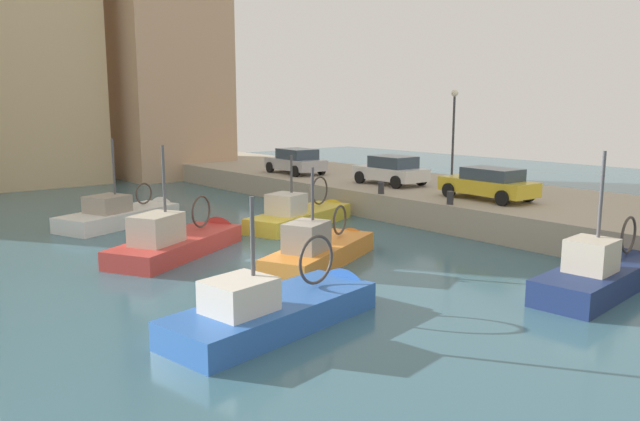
{
  "coord_description": "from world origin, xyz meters",
  "views": [
    {
      "loc": [
        -12.96,
        -17.99,
        5.31
      ],
      "look_at": [
        2.25,
        0.3,
        1.2
      ],
      "focal_mm": 34.73,
      "sensor_mm": 36.0,
      "label": 1
    }
  ],
  "objects_px": {
    "mooring_bollard_mid": "(450,198)",
    "mooring_bollard_north": "(381,188)",
    "parked_car_yellow": "(489,183)",
    "parked_car_silver": "(296,161)",
    "fishing_boat_orange": "(324,258)",
    "fishing_boat_blue": "(284,319)",
    "fishing_boat_red": "(183,248)",
    "fishing_boat_navy": "(607,283)",
    "quay_streetlamp": "(454,121)",
    "fishing_boat_white": "(126,221)",
    "fishing_boat_yellow": "(304,222)",
    "parked_car_white": "(391,170)"
  },
  "relations": [
    {
      "from": "mooring_bollard_mid",
      "to": "mooring_bollard_north",
      "type": "bearing_deg",
      "value": 90.0
    },
    {
      "from": "parked_car_yellow",
      "to": "parked_car_silver",
      "type": "bearing_deg",
      "value": 90.96
    },
    {
      "from": "fishing_boat_orange",
      "to": "mooring_bollard_north",
      "type": "bearing_deg",
      "value": 31.49
    },
    {
      "from": "fishing_boat_blue",
      "to": "parked_car_silver",
      "type": "height_order",
      "value": "fishing_boat_blue"
    },
    {
      "from": "fishing_boat_red",
      "to": "mooring_bollard_north",
      "type": "height_order",
      "value": "fishing_boat_red"
    },
    {
      "from": "fishing_boat_orange",
      "to": "parked_car_yellow",
      "type": "relative_size",
      "value": 1.47
    },
    {
      "from": "fishing_boat_navy",
      "to": "quay_streetlamp",
      "type": "distance_m",
      "value": 15.46
    },
    {
      "from": "fishing_boat_orange",
      "to": "mooring_bollard_north",
      "type": "relative_size",
      "value": 11.58
    },
    {
      "from": "fishing_boat_blue",
      "to": "mooring_bollard_mid",
      "type": "xyz_separation_m",
      "value": [
        11.71,
        4.29,
        1.37
      ]
    },
    {
      "from": "fishing_boat_white",
      "to": "fishing_boat_yellow",
      "type": "relative_size",
      "value": 0.96
    },
    {
      "from": "fishing_boat_orange",
      "to": "fishing_boat_blue",
      "type": "relative_size",
      "value": 0.96
    },
    {
      "from": "fishing_boat_yellow",
      "to": "mooring_bollard_mid",
      "type": "bearing_deg",
      "value": -56.2
    },
    {
      "from": "fishing_boat_navy",
      "to": "mooring_bollard_mid",
      "type": "relative_size",
      "value": 12.92
    },
    {
      "from": "fishing_boat_blue",
      "to": "quay_streetlamp",
      "type": "xyz_separation_m",
      "value": [
        17.36,
        8.69,
        4.35
      ]
    },
    {
      "from": "fishing_boat_blue",
      "to": "parked_car_silver",
      "type": "distance_m",
      "value": 22.28
    },
    {
      "from": "fishing_boat_yellow",
      "to": "mooring_bollard_mid",
      "type": "relative_size",
      "value": 12.49
    },
    {
      "from": "parked_car_yellow",
      "to": "mooring_bollard_mid",
      "type": "height_order",
      "value": "parked_car_yellow"
    },
    {
      "from": "fishing_boat_orange",
      "to": "parked_car_yellow",
      "type": "height_order",
      "value": "fishing_boat_orange"
    },
    {
      "from": "fishing_boat_red",
      "to": "fishing_boat_orange",
      "type": "xyz_separation_m",
      "value": [
        3.07,
        -4.31,
        -0.01
      ]
    },
    {
      "from": "fishing_boat_red",
      "to": "parked_car_yellow",
      "type": "xyz_separation_m",
      "value": [
        12.45,
        -4.22,
        1.77
      ]
    },
    {
      "from": "parked_car_white",
      "to": "mooring_bollard_north",
      "type": "bearing_deg",
      "value": -143.84
    },
    {
      "from": "parked_car_silver",
      "to": "parked_car_white",
      "type": "height_order",
      "value": "parked_car_silver"
    },
    {
      "from": "fishing_boat_red",
      "to": "fishing_boat_yellow",
      "type": "distance_m",
      "value": 6.78
    },
    {
      "from": "parked_car_white",
      "to": "mooring_bollard_north",
      "type": "height_order",
      "value": "parked_car_white"
    },
    {
      "from": "fishing_boat_blue",
      "to": "fishing_boat_white",
      "type": "distance_m",
      "value": 15.01
    },
    {
      "from": "fishing_boat_yellow",
      "to": "mooring_bollard_mid",
      "type": "height_order",
      "value": "fishing_boat_yellow"
    },
    {
      "from": "parked_car_white",
      "to": "mooring_bollard_mid",
      "type": "bearing_deg",
      "value": -114.54
    },
    {
      "from": "parked_car_silver",
      "to": "fishing_boat_yellow",
      "type": "bearing_deg",
      "value": -125.43
    },
    {
      "from": "fishing_boat_navy",
      "to": "fishing_boat_yellow",
      "type": "xyz_separation_m",
      "value": [
        -0.92,
        13.21,
        0.01
      ]
    },
    {
      "from": "fishing_boat_blue",
      "to": "mooring_bollard_north",
      "type": "distance_m",
      "value": 14.41
    },
    {
      "from": "fishing_boat_navy",
      "to": "parked_car_yellow",
      "type": "xyz_separation_m",
      "value": [
        4.89,
        7.65,
        1.8
      ]
    },
    {
      "from": "parked_car_yellow",
      "to": "parked_car_white",
      "type": "height_order",
      "value": "parked_car_white"
    },
    {
      "from": "fishing_boat_orange",
      "to": "fishing_boat_white",
      "type": "xyz_separation_m",
      "value": [
        -2.44,
        10.92,
        -0.02
      ]
    },
    {
      "from": "fishing_boat_navy",
      "to": "fishing_boat_orange",
      "type": "relative_size",
      "value": 1.12
    },
    {
      "from": "fishing_boat_blue",
      "to": "fishing_boat_white",
      "type": "relative_size",
      "value": 1.0
    },
    {
      "from": "fishing_boat_orange",
      "to": "fishing_boat_navy",
      "type": "bearing_deg",
      "value": -59.25
    },
    {
      "from": "parked_car_silver",
      "to": "parked_car_yellow",
      "type": "relative_size",
      "value": 0.96
    },
    {
      "from": "fishing_boat_orange",
      "to": "parked_car_white",
      "type": "distance_m",
      "value": 11.87
    },
    {
      "from": "fishing_boat_white",
      "to": "parked_car_silver",
      "type": "bearing_deg",
      "value": 12.52
    },
    {
      "from": "fishing_boat_red",
      "to": "parked_car_silver",
      "type": "distance_m",
      "value": 15.4
    },
    {
      "from": "parked_car_yellow",
      "to": "mooring_bollard_mid",
      "type": "xyz_separation_m",
      "value": [
        -2.27,
        0.27,
        -0.44
      ]
    },
    {
      "from": "fishing_boat_yellow",
      "to": "fishing_boat_white",
      "type": "bearing_deg",
      "value": 138.76
    },
    {
      "from": "parked_car_white",
      "to": "fishing_boat_orange",
      "type": "bearing_deg",
      "value": -147.16
    },
    {
      "from": "fishing_boat_orange",
      "to": "fishing_boat_yellow",
      "type": "distance_m",
      "value": 6.68
    },
    {
      "from": "fishing_boat_yellow",
      "to": "parked_car_white",
      "type": "xyz_separation_m",
      "value": [
        6.28,
        0.71,
        1.82
      ]
    },
    {
      "from": "quay_streetlamp",
      "to": "fishing_boat_navy",
      "type": "bearing_deg",
      "value": -123.87
    },
    {
      "from": "mooring_bollard_mid",
      "to": "mooring_bollard_north",
      "type": "distance_m",
      "value": 4.0
    },
    {
      "from": "fishing_boat_yellow",
      "to": "fishing_boat_navy",
      "type": "bearing_deg",
      "value": -86.01
    },
    {
      "from": "parked_car_silver",
      "to": "quay_streetlamp",
      "type": "bearing_deg",
      "value": -67.58
    },
    {
      "from": "fishing_boat_orange",
      "to": "parked_car_silver",
      "type": "xyz_separation_m",
      "value": [
        9.16,
        13.5,
        1.82
      ]
    }
  ]
}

